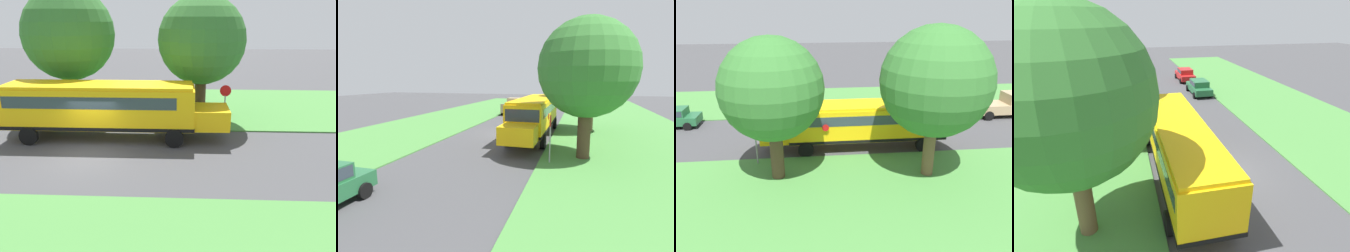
{
  "view_description": "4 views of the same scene",
  "coord_description": "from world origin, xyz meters",
  "views": [
    {
      "loc": [
        14.94,
        4.72,
        6.57
      ],
      "look_at": [
        -1.22,
        3.96,
        1.23
      ],
      "focal_mm": 35.0,
      "sensor_mm": 36.0,
      "label": 1
    },
    {
      "loc": [
        -6.13,
        21.46,
        4.64
      ],
      "look_at": [
        -1.38,
        4.85,
        1.56
      ],
      "focal_mm": 28.0,
      "sensor_mm": 36.0,
      "label": 2
    },
    {
      "loc": [
        -23.39,
        3.79,
        9.56
      ],
      "look_at": [
        -2.56,
        1.65,
        1.58
      ],
      "focal_mm": 35.0,
      "sensor_mm": 36.0,
      "label": 3
    },
    {
      "loc": [
        -5.08,
        -11.41,
        8.0
      ],
      "look_at": [
        -1.58,
        4.06,
        1.22
      ],
      "focal_mm": 28.0,
      "sensor_mm": 36.0,
      "label": 4
    }
  ],
  "objects": [
    {
      "name": "ground_plane",
      "position": [
        0.0,
        0.0,
        0.0
      ],
      "size": [
        120.0,
        120.0,
        0.0
      ],
      "primitive_type": "plane",
      "color": "#424244"
    },
    {
      "name": "grass_verge",
      "position": [
        -10.0,
        0.0,
        0.04
      ],
      "size": [
        12.0,
        80.0,
        0.08
      ],
      "primitive_type": "cube",
      "color": "#47843D",
      "rests_on": "ground"
    },
    {
      "name": "school_bus",
      "position": [
        -2.57,
        0.38,
        1.92
      ],
      "size": [
        2.84,
        12.42,
        3.16
      ],
      "color": "yellow",
      "rests_on": "ground"
    },
    {
      "name": "car_green_nearest",
      "position": [
        2.8,
        15.1,
        0.88
      ],
      "size": [
        2.02,
        4.4,
        1.56
      ],
      "color": "#236038",
      "rests_on": "ground"
    },
    {
      "name": "car_red_middle",
      "position": [
        2.8,
        21.61,
        0.88
      ],
      "size": [
        2.02,
        4.4,
        1.56
      ],
      "color": "#B21E1E",
      "rests_on": "ground"
    },
    {
      "name": "car_silver_furthest",
      "position": [
        -2.8,
        28.62,
        0.88
      ],
      "size": [
        2.02,
        4.4,
        1.56
      ],
      "color": "#B7B7BC",
      "rests_on": "ground"
    },
    {
      "name": "oak_tree_beside_bus",
      "position": [
        -7.04,
        -2.82,
        5.5
      ],
      "size": [
        5.99,
        5.99,
        8.58
      ],
      "color": "brown",
      "rests_on": "ground"
    },
    {
      "name": "oak_tree_roadside_mid",
      "position": [
        -6.39,
        5.97,
        5.29
      ],
      "size": [
        5.56,
        5.56,
        8.04
      ],
      "color": "#4C3826",
      "rests_on": "ground"
    },
    {
      "name": "stop_sign",
      "position": [
        -4.6,
        7.29,
        1.74
      ],
      "size": [
        0.08,
        0.68,
        2.74
      ],
      "color": "gray",
      "rests_on": "ground"
    }
  ]
}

